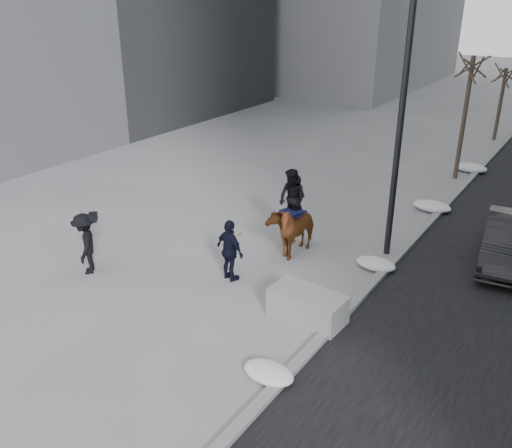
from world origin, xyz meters
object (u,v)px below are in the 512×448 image
Objects in this scene: car_near at (510,241)px; mounted_right at (289,222)px; mounted_left at (293,224)px; planter at (307,306)px.

mounted_right is at bearing -158.87° from car_near.
mounted_left is 0.28m from mounted_right.
planter is 3.72m from mounted_left.
mounted_left is at bearing 89.20° from mounted_right.
car_near is at bearing 26.89° from mounted_left.
car_near reaches higher than planter.
car_near is 6.26m from mounted_left.
car_near is at bearing 59.52° from planter.
planter is 6.76m from car_near.
planter is 3.58m from mounted_right.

